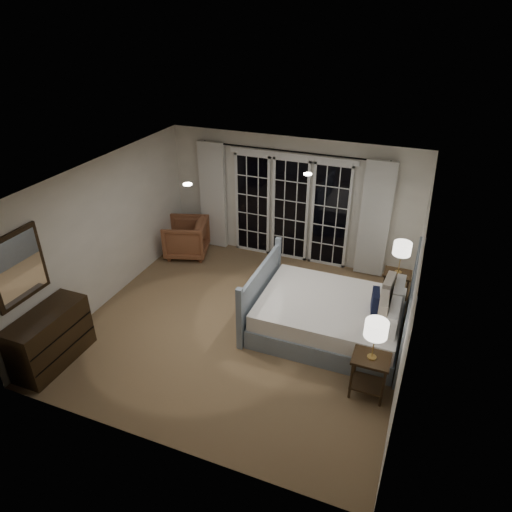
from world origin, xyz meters
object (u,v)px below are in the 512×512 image
(nightstand_right, at_px, (396,283))
(dresser, at_px, (50,338))
(bed, at_px, (333,315))
(lamp_left, at_px, (376,329))
(armchair, at_px, (186,238))
(nightstand_left, at_px, (370,370))
(lamp_right, at_px, (402,249))

(nightstand_right, xyz_separation_m, dresser, (-4.46, -3.39, 0.04))
(bed, distance_m, dresser, 4.22)
(lamp_left, bearing_deg, bed, 123.66)
(lamp_left, bearing_deg, armchair, 148.26)
(nightstand_left, relative_size, lamp_left, 1.10)
(nightstand_left, relative_size, armchair, 0.74)
(bed, relative_size, lamp_left, 4.14)
(bed, xyz_separation_m, lamp_left, (0.74, -1.11, 0.75))
(dresser, bearing_deg, armchair, 86.62)
(nightstand_right, distance_m, armchair, 4.25)
(nightstand_left, xyz_separation_m, lamp_right, (0.08, 2.37, 0.64))
(armchair, height_order, dresser, dresser)
(nightstand_left, relative_size, lamp_right, 1.09)
(lamp_right, height_order, dresser, lamp_right)
(nightstand_right, relative_size, lamp_right, 1.03)
(armchair, distance_m, dresser, 3.60)
(bed, distance_m, nightstand_left, 1.33)
(bed, bearing_deg, lamp_left, -56.34)
(lamp_right, distance_m, armchair, 4.30)
(lamp_left, bearing_deg, nightstand_left, 165.96)
(nightstand_right, bearing_deg, bed, -122.78)
(nightstand_left, xyz_separation_m, dresser, (-4.38, -1.02, 0.01))
(nightstand_left, height_order, lamp_right, lamp_right)
(nightstand_right, height_order, lamp_right, lamp_right)
(dresser, bearing_deg, nightstand_right, 37.28)
(dresser, bearing_deg, lamp_left, 13.12)
(nightstand_right, height_order, armchair, armchair)
(nightstand_left, height_order, nightstand_right, nightstand_left)
(armchair, bearing_deg, dresser, -20.67)
(nightstand_left, bearing_deg, armchair, 148.26)
(lamp_right, bearing_deg, dresser, -142.72)
(bed, xyz_separation_m, lamp_right, (0.82, 1.27, 0.71))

